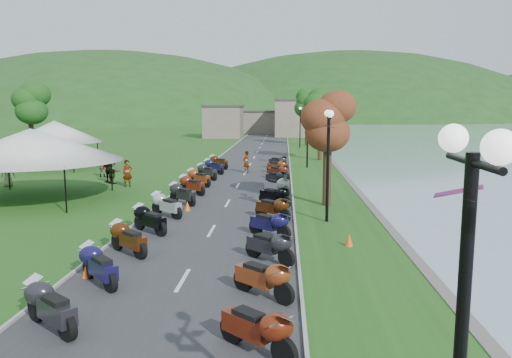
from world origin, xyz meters
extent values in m
cube|color=#363638|center=(0.00, 40.00, 0.01)|extent=(7.00, 120.00, 0.02)
cube|color=gray|center=(-2.00, 85.00, 2.50)|extent=(18.00, 16.00, 5.00)
imported|color=slate|center=(-7.14, 27.28, 0.00)|extent=(0.80, 0.76, 1.76)
imported|color=slate|center=(-10.39, 31.54, 0.00)|extent=(0.85, 0.59, 1.58)
cone|color=#F2590C|center=(-3.00, 10.08, 0.24)|extent=(0.31, 0.31, 0.48)
camera|label=1|loc=(3.03, -4.33, 5.26)|focal=35.00mm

